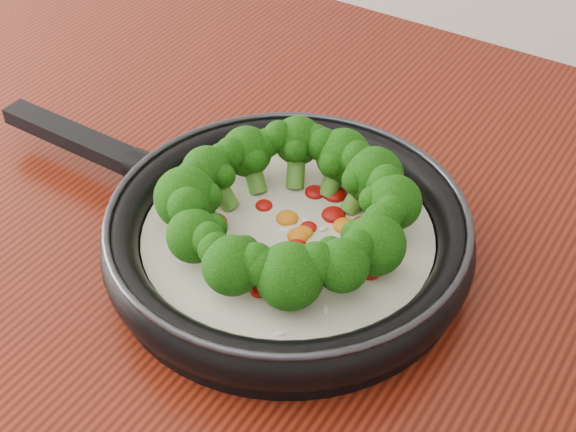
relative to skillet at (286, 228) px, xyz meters
The scene contains 1 object.
skillet is the anchor object (origin of this frame).
Camera 1 is at (0.37, 0.61, 1.39)m, focal length 51.40 mm.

